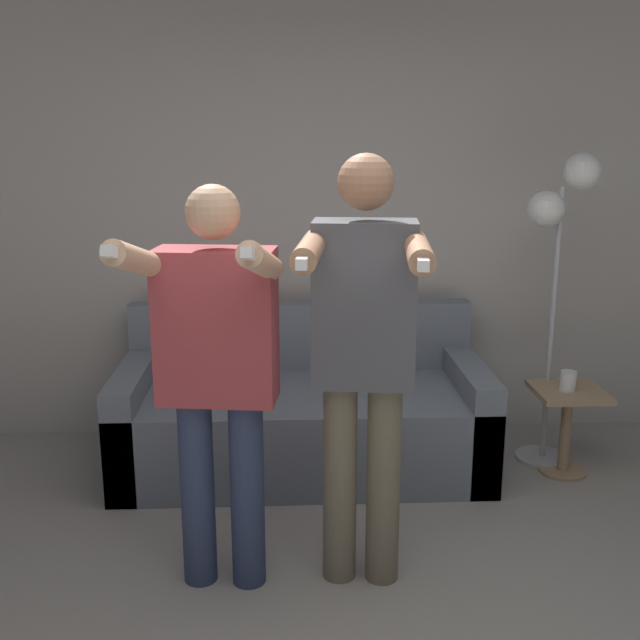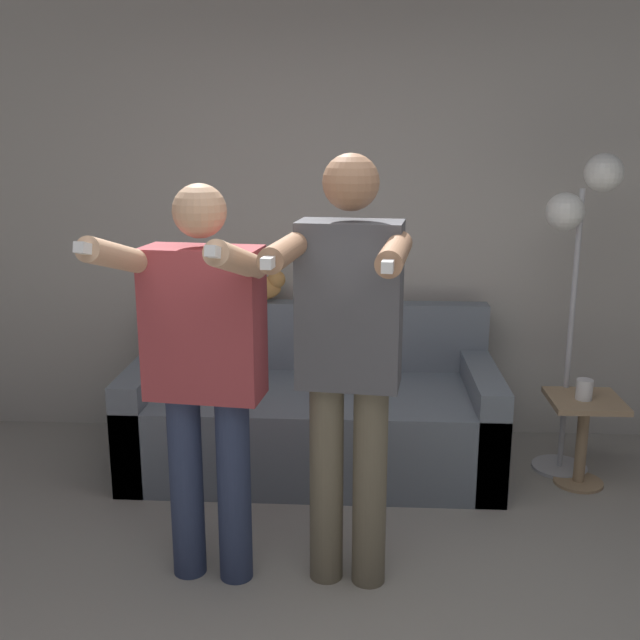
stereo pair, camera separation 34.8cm
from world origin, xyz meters
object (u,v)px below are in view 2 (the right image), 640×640
side_table (583,424)px  person_left (204,359)px  cat (254,287)px  couch (313,416)px  floor_lamp (581,232)px  cup (584,389)px  person_right (349,349)px

side_table → person_left: bearing=-151.6°
person_left → cat: bearing=97.8°
couch → floor_lamp: 1.75m
person_left → cup: (1.79, 0.96, -0.43)m
person_right → side_table: (1.23, 0.98, -0.68)m
person_right → side_table: size_ratio=3.63×
floor_lamp → couch: bearing=180.0°
person_left → floor_lamp: (1.76, 1.16, 0.37)m
floor_lamp → cup: size_ratio=16.14×
person_right → floor_lamp: size_ratio=1.01×
person_left → cat: 1.52m
floor_lamp → cup: (0.03, -0.19, -0.80)m
couch → cup: (1.43, -0.19, 0.26)m
cat → side_table: cat is taller
cat → side_table: 2.00m
couch → cup: bearing=-7.7°
person_left → couch: bearing=79.9°
cat → couch: bearing=-43.5°
floor_lamp → person_right: bearing=-135.7°
couch → person_left: size_ratio=1.22×
couch → floor_lamp: floor_lamp is taller
couch → cat: 0.85m
couch → person_left: bearing=-107.3°
couch → person_right: bearing=-79.5°
couch → side_table: 1.46m
person_right → cat: 1.63m
cup → side_table: bearing=44.5°
side_table → person_right: bearing=-141.5°
person_left → person_right: (0.57, -0.00, 0.05)m
couch → cat: (-0.38, 0.36, 0.67)m
person_left → cup: person_left is taller
floor_lamp → cup: bearing=-80.8°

